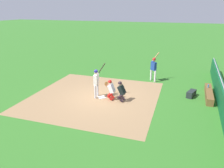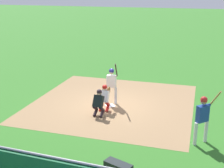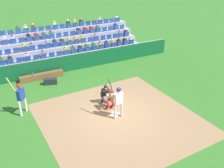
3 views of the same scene
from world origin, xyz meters
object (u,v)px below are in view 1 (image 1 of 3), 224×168
at_px(water_bottle_on_bench, 208,86).
at_px(batter_at_plate, 96,80).
at_px(home_plate_umpire, 121,90).
at_px(catcher_crouching, 111,88).
at_px(home_plate_marker, 102,97).
at_px(on_deck_batter, 154,66).
at_px(equipment_duffel_bag, 191,94).
at_px(dugout_bench, 209,94).

bearing_deg(water_bottle_on_bench, batter_at_plate, 114.76).
bearing_deg(home_plate_umpire, batter_at_plate, 88.33).
xyz_separation_m(catcher_crouching, home_plate_umpire, (-0.03, -0.69, -0.02)).
distance_m(home_plate_marker, on_deck_batter, 5.22).
height_order(catcher_crouching, home_plate_umpire, catcher_crouching).
bearing_deg(catcher_crouching, equipment_duffel_bag, -65.08).
height_order(dugout_bench, water_bottle_on_bench, water_bottle_on_bench).
xyz_separation_m(dugout_bench, on_deck_batter, (1.99, 3.95, 0.95)).
distance_m(catcher_crouching, on_deck_batter, 4.88).
bearing_deg(on_deck_batter, dugout_bench, -116.73).
height_order(batter_at_plate, home_plate_umpire, batter_at_plate).
xyz_separation_m(catcher_crouching, water_bottle_on_bench, (3.11, -5.72, -0.17)).
xyz_separation_m(water_bottle_on_bench, on_deck_batter, (1.40, 3.90, 0.63)).
height_order(home_plate_umpire, water_bottle_on_bench, home_plate_umpire).
xyz_separation_m(home_plate_umpire, water_bottle_on_bench, (3.13, -5.03, -0.15)).
bearing_deg(on_deck_batter, equipment_duffel_bag, -128.58).
bearing_deg(water_bottle_on_bench, equipment_duffel_bag, 132.33).
relative_size(batter_at_plate, dugout_bench, 0.72).
bearing_deg(catcher_crouching, batter_at_plate, 88.85).
bearing_deg(batter_at_plate, catcher_crouching, -91.15).
height_order(home_plate_marker, equipment_duffel_bag, equipment_duffel_bag).
bearing_deg(home_plate_marker, catcher_crouching, -94.24).
bearing_deg(on_deck_batter, water_bottle_on_bench, -109.75).
xyz_separation_m(home_plate_umpire, dugout_bench, (2.54, -5.08, -0.47)).
height_order(home_plate_umpire, dugout_bench, home_plate_umpire).
height_order(home_plate_marker, water_bottle_on_bench, water_bottle_on_bench).
height_order(batter_at_plate, water_bottle_on_bench, batter_at_plate).
bearing_deg(water_bottle_on_bench, catcher_crouching, 118.49).
height_order(home_plate_marker, home_plate_umpire, home_plate_umpire).
xyz_separation_m(home_plate_marker, catcher_crouching, (-0.05, -0.64, 0.70)).
xyz_separation_m(batter_at_plate, on_deck_batter, (4.49, -2.79, 0.03)).
distance_m(home_plate_marker, catcher_crouching, 0.95).
xyz_separation_m(catcher_crouching, equipment_duffel_bag, (2.19, -4.72, -0.52)).
distance_m(home_plate_marker, batter_at_plate, 1.18).
distance_m(dugout_bench, equipment_duffel_bag, 1.10).
relative_size(dugout_bench, water_bottle_on_bench, 14.14).
xyz_separation_m(home_plate_umpire, equipment_duffel_bag, (2.22, -4.03, -0.49)).
relative_size(batter_at_plate, on_deck_batter, 1.00).
bearing_deg(dugout_bench, water_bottle_on_bench, 5.12).
distance_m(water_bottle_on_bench, on_deck_batter, 4.19).
relative_size(home_plate_umpire, dugout_bench, 0.42).
xyz_separation_m(home_plate_marker, water_bottle_on_bench, (3.06, -6.36, 0.53)).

